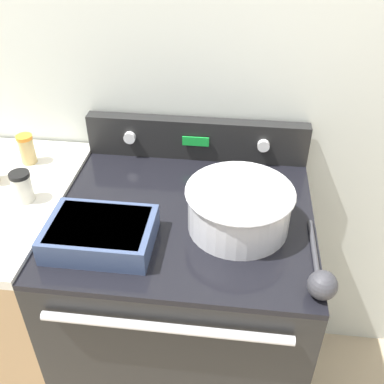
{
  "coord_description": "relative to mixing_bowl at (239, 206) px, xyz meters",
  "views": [
    {
      "loc": [
        0.15,
        -0.69,
        1.76
      ],
      "look_at": [
        0.02,
        0.36,
        1.0
      ],
      "focal_mm": 42.0,
      "sensor_mm": 36.0,
      "label": 1
    }
  ],
  "objects": [
    {
      "name": "ladle",
      "position": [
        0.2,
        -0.21,
        -0.04
      ],
      "size": [
        0.07,
        0.3,
        0.07
      ],
      "color": "#333338",
      "rests_on": "stove_range"
    },
    {
      "name": "spice_jar_orange_cap",
      "position": [
        -0.71,
        0.24,
        -0.01
      ],
      "size": [
        0.05,
        0.05,
        0.1
      ],
      "color": "tan",
      "rests_on": "side_counter"
    },
    {
      "name": "mixing_bowl",
      "position": [
        0.0,
        0.0,
        0.0
      ],
      "size": [
        0.3,
        0.3,
        0.13
      ],
      "color": "silver",
      "rests_on": "stove_range"
    },
    {
      "name": "stove_range",
      "position": [
        -0.16,
        0.05,
        -0.54
      ],
      "size": [
        0.75,
        0.71,
        0.94
      ],
      "color": "black",
      "rests_on": "ground_plane"
    },
    {
      "name": "control_panel",
      "position": [
        -0.16,
        0.36,
        -0.0
      ],
      "size": [
        0.75,
        0.07,
        0.14
      ],
      "color": "black",
      "rests_on": "stove_range"
    },
    {
      "name": "spice_jar_black_cap",
      "position": [
        -0.64,
        0.03,
        -0.01
      ],
      "size": [
        0.06,
        0.06,
        0.1
      ],
      "color": "beige",
      "rests_on": "side_counter"
    },
    {
      "name": "casserole_dish",
      "position": [
        -0.36,
        -0.12,
        -0.03
      ],
      "size": [
        0.28,
        0.2,
        0.07
      ],
      "color": "#38476B",
      "rests_on": "stove_range"
    },
    {
      "name": "kitchen_wall",
      "position": [
        -0.16,
        0.42,
        0.24
      ],
      "size": [
        8.0,
        0.05,
        2.5
      ],
      "color": "silver",
      "rests_on": "ground_plane"
    },
    {
      "name": "side_counter",
      "position": [
        -0.81,
        0.05,
        -0.54
      ],
      "size": [
        0.56,
        0.68,
        0.95
      ],
      "color": "tan",
      "rests_on": "ground_plane"
    }
  ]
}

